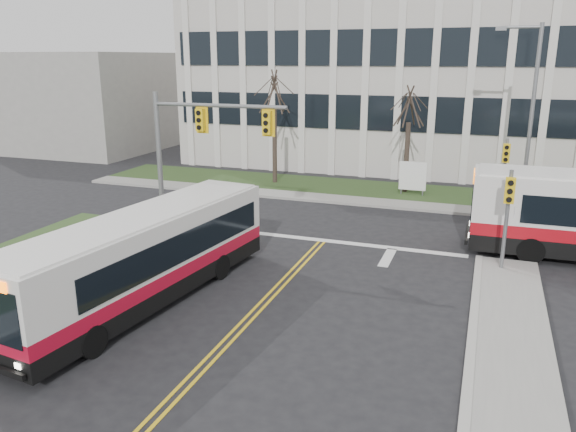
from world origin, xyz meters
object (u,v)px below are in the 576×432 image
(streetlight, at_px, (529,109))
(bus_main, at_px, (145,260))
(newspaper_box_blue, at_px, (29,261))
(directory_sign, at_px, (413,176))
(newspaper_box_red, at_px, (75,271))

(streetlight, distance_m, bus_main, 20.09)
(bus_main, height_order, newspaper_box_blue, bus_main)
(streetlight, bearing_deg, bus_main, -126.17)
(streetlight, bearing_deg, directory_sign, 166.77)
(directory_sign, bearing_deg, newspaper_box_red, -118.98)
(bus_main, bearing_deg, directory_sign, 77.34)
(bus_main, distance_m, newspaper_box_blue, 5.52)
(streetlight, height_order, newspaper_box_blue, streetlight)
(streetlight, height_order, newspaper_box_red, streetlight)
(newspaper_box_blue, xyz_separation_m, newspaper_box_red, (2.22, -0.20, 0.00))
(directory_sign, relative_size, newspaper_box_red, 2.11)
(directory_sign, bearing_deg, newspaper_box_blue, -124.77)
(streetlight, relative_size, directory_sign, 4.60)
(directory_sign, distance_m, newspaper_box_blue, 20.21)
(bus_main, bearing_deg, streetlight, 60.72)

